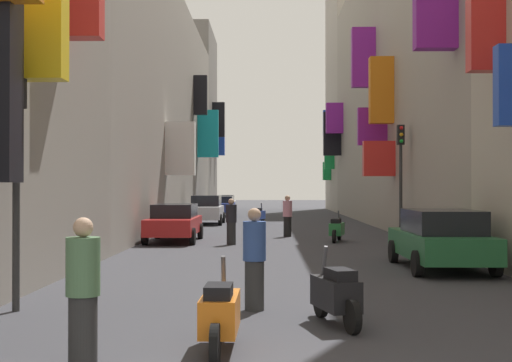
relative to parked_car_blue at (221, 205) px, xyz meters
The scene contains 21 objects.
ground_plane 14.13m from the parked_car_blue, 75.43° to the right, with size 140.00×140.00×0.00m, color #38383D.
building_left_mid_a 12.49m from the parked_car_blue, 113.27° to the right, with size 7.37×34.24×12.34m.
building_left_mid_b 14.17m from the parked_car_blue, 110.99° to the left, with size 7.04×9.55×15.21m.
building_right_mid_a 25.23m from the parked_car_blue, 61.60° to the right, with size 7.34×14.82×15.33m.
building_right_mid_b 13.98m from the parked_car_blue, 19.50° to the right, with size 7.27×19.68×14.98m.
building_right_mid_c 18.75m from the parked_car_blue, 43.72° to the left, with size 6.93×10.59×21.14m.
parked_car_blue is the anchor object (origin of this frame).
parked_car_white 6.61m from the parked_car_blue, 92.05° to the left, with size 1.89×4.35×1.37m.
parked_car_green 31.18m from the parked_car_blue, 76.39° to the right, with size 1.94×4.43×1.47m.
parked_car_silver 9.95m from the parked_car_blue, 91.00° to the right, with size 1.86×3.99×1.55m.
parked_car_red 21.81m from the parked_car_blue, 90.89° to the right, with size 1.85×4.31×1.38m.
scooter_orange 38.83m from the parked_car_blue, 86.35° to the right, with size 0.46×1.93×1.13m.
scooter_green 22.49m from the parked_car_blue, 75.40° to the right, with size 0.70×1.87×1.13m.
scooter_blue 9.57m from the parked_car_blue, 73.81° to the right, with size 0.72×1.72×1.13m.
scooter_black 37.38m from the parked_car_blue, 83.75° to the right, with size 0.69×1.75×1.13m.
pedestrian_crossing 39.66m from the parked_car_blue, 88.55° to the right, with size 0.43×0.43×1.69m.
pedestrian_near_left 36.05m from the parked_car_blue, 85.46° to the right, with size 0.42×0.42×1.68m.
pedestrian_near_right 19.70m from the parked_car_blue, 78.51° to the right, with size 0.46×0.46×1.68m.
pedestrian_mid_street 23.28m from the parked_car_blue, 85.47° to the right, with size 0.46×0.46×1.62m.
traffic_light_near_corner 36.17m from the parked_car_blue, 91.65° to the right, with size 0.26×0.34×4.07m.
traffic_light_far_corner 22.74m from the parked_car_blue, 68.87° to the right, with size 0.26×0.34×4.37m.
Camera 1 is at (-0.51, -3.65, 2.04)m, focal length 48.48 mm.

